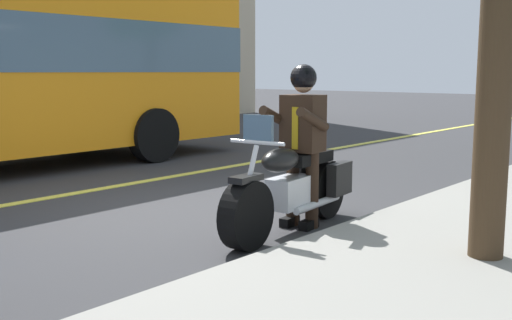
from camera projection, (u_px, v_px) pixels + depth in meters
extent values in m
plane|color=#333335|center=(186.00, 213.00, 7.24)|extent=(80.00, 80.00, 0.00)
cube|color=#E5DB4C|center=(89.00, 191.00, 8.53)|extent=(60.00, 0.16, 0.01)
cylinder|color=black|center=(246.00, 215.00, 5.70)|extent=(0.68, 0.27, 0.66)
cylinder|color=black|center=(324.00, 189.00, 6.97)|extent=(0.68, 0.27, 0.66)
cube|color=silver|center=(290.00, 192.00, 6.34)|extent=(0.59, 0.34, 0.32)
ellipsoid|color=black|center=(280.00, 160.00, 6.13)|extent=(0.59, 0.34, 0.24)
cube|color=black|center=(307.00, 158.00, 6.58)|extent=(0.73, 0.36, 0.12)
cube|color=black|center=(340.00, 179.00, 6.79)|extent=(0.41, 0.17, 0.36)
cube|color=black|center=(305.00, 175.00, 7.03)|extent=(0.41, 0.17, 0.36)
cylinder|color=silver|center=(248.00, 187.00, 5.68)|extent=(0.35, 0.09, 0.76)
cylinder|color=silver|center=(257.00, 142.00, 5.75)|extent=(0.10, 0.60, 0.04)
cube|color=black|center=(246.00, 178.00, 5.65)|extent=(0.38, 0.20, 0.06)
cylinder|color=silver|center=(317.00, 204.00, 6.52)|extent=(0.90, 0.18, 0.08)
cube|color=slate|center=(258.00, 130.00, 5.75)|extent=(0.08, 0.32, 0.28)
cylinder|color=black|center=(312.00, 189.00, 6.48)|extent=(0.14, 0.14, 0.84)
cube|color=black|center=(309.00, 224.00, 6.49)|extent=(0.27, 0.14, 0.10)
cylinder|color=black|center=(293.00, 187.00, 6.61)|extent=(0.14, 0.14, 0.84)
cube|color=black|center=(290.00, 221.00, 6.62)|extent=(0.27, 0.14, 0.10)
cube|color=black|center=(303.00, 123.00, 6.45)|extent=(0.36, 0.43, 0.60)
cube|color=#B28C14|center=(295.00, 128.00, 6.32)|extent=(0.03, 0.07, 0.44)
cylinder|color=black|center=(313.00, 120.00, 6.17)|extent=(0.56, 0.16, 0.28)
cylinder|color=black|center=(276.00, 118.00, 6.41)|extent=(0.56, 0.16, 0.28)
sphere|color=tan|center=(303.00, 82.00, 6.39)|extent=(0.22, 0.22, 0.22)
sphere|color=black|center=(303.00, 78.00, 6.38)|extent=(0.28, 0.28, 0.28)
cylinder|color=black|center=(154.00, 135.00, 11.21)|extent=(1.00, 0.30, 1.00)
cylinder|color=black|center=(79.00, 127.00, 12.76)|extent=(1.00, 0.30, 1.00)
cylinder|color=#42301E|center=(496.00, 67.00, 4.82)|extent=(0.28, 0.28, 3.10)
cube|color=slate|center=(212.00, 62.00, 22.67)|extent=(1.10, 0.06, 1.60)
cube|color=slate|center=(97.00, 60.00, 18.89)|extent=(1.10, 0.06, 1.60)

